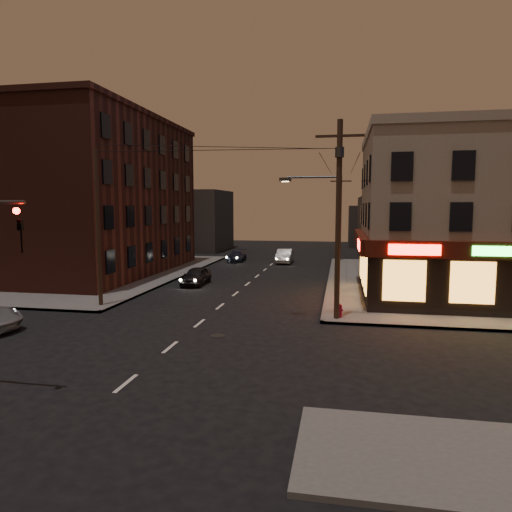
% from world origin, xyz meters
% --- Properties ---
extents(ground, '(120.00, 120.00, 0.00)m').
position_xyz_m(ground, '(0.00, 0.00, 0.00)').
color(ground, black).
rests_on(ground, ground).
extents(sidewalk_ne, '(24.00, 28.00, 0.15)m').
position_xyz_m(sidewalk_ne, '(18.00, 19.00, 0.07)').
color(sidewalk_ne, '#514F4C').
rests_on(sidewalk_ne, ground).
extents(sidewalk_nw, '(24.00, 28.00, 0.15)m').
position_xyz_m(sidewalk_nw, '(-18.00, 19.00, 0.07)').
color(sidewalk_nw, '#514F4C').
rests_on(sidewalk_nw, ground).
extents(pizza_building, '(15.85, 12.85, 10.50)m').
position_xyz_m(pizza_building, '(15.93, 13.43, 5.35)').
color(pizza_building, tan).
rests_on(pizza_building, sidewalk_ne).
extents(brick_apartment, '(12.00, 20.00, 13.00)m').
position_xyz_m(brick_apartment, '(-14.50, 19.00, 6.65)').
color(brick_apartment, '#4B2118').
rests_on(brick_apartment, sidewalk_nw).
extents(bg_building_ne_a, '(10.00, 12.00, 7.00)m').
position_xyz_m(bg_building_ne_a, '(14.00, 38.00, 3.50)').
color(bg_building_ne_a, '#3F3D3A').
rests_on(bg_building_ne_a, ground).
extents(bg_building_nw, '(9.00, 10.00, 8.00)m').
position_xyz_m(bg_building_nw, '(-13.00, 42.00, 4.00)').
color(bg_building_nw, '#3F3D3A').
rests_on(bg_building_nw, ground).
extents(bg_building_ne_b, '(8.00, 8.00, 6.00)m').
position_xyz_m(bg_building_ne_b, '(12.00, 52.00, 3.00)').
color(bg_building_ne_b, '#3F3D3A').
rests_on(bg_building_ne_b, ground).
extents(utility_pole_main, '(4.20, 0.44, 10.00)m').
position_xyz_m(utility_pole_main, '(6.68, 5.80, 5.76)').
color(utility_pole_main, '#382619').
rests_on(utility_pole_main, sidewalk_ne).
extents(utility_pole_far, '(0.26, 0.26, 9.00)m').
position_xyz_m(utility_pole_far, '(6.80, 32.00, 4.65)').
color(utility_pole_far, '#382619').
rests_on(utility_pole_far, sidewalk_ne).
extents(utility_pole_west, '(0.24, 0.24, 9.00)m').
position_xyz_m(utility_pole_west, '(-6.80, 6.50, 4.65)').
color(utility_pole_west, '#382619').
rests_on(utility_pole_west, sidewalk_nw).
extents(sedan_near, '(1.57, 3.89, 1.32)m').
position_xyz_m(sedan_near, '(-3.75, 14.97, 0.66)').
color(sedan_near, black).
rests_on(sedan_near, ground).
extents(sedan_mid, '(1.59, 4.44, 1.46)m').
position_xyz_m(sedan_mid, '(1.17, 29.55, 0.73)').
color(sedan_mid, gray).
rests_on(sedan_mid, ground).
extents(sedan_far, '(1.89, 4.13, 1.17)m').
position_xyz_m(sedan_far, '(-4.01, 29.85, 0.59)').
color(sedan_far, black).
rests_on(sedan_far, ground).
extents(fire_hydrant, '(0.32, 0.32, 0.71)m').
position_xyz_m(fire_hydrant, '(6.98, 6.00, 0.54)').
color(fire_hydrant, maroon).
rests_on(fire_hydrant, sidewalk_ne).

